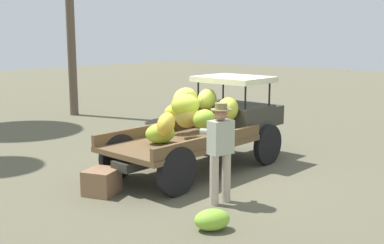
{
  "coord_description": "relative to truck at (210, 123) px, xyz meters",
  "views": [
    {
      "loc": [
        -7.53,
        -5.96,
        2.77
      ],
      "look_at": [
        -0.35,
        0.26,
        1.04
      ],
      "focal_mm": 44.95,
      "sensor_mm": 36.0,
      "label": 1
    }
  ],
  "objects": [
    {
      "name": "ground_plane",
      "position": [
        -0.24,
        -0.26,
        -0.95
      ],
      "size": [
        60.0,
        60.0,
        0.0
      ],
      "primitive_type": "plane",
      "color": "brown"
    },
    {
      "name": "truck",
      "position": [
        0.0,
        0.0,
        0.0
      ],
      "size": [
        4.52,
        1.84,
        1.88
      ],
      "rotation": [
        0.0,
        0.0,
        -0.03
      ],
      "color": "#33322A",
      "rests_on": "ground"
    },
    {
      "name": "farmer",
      "position": [
        -1.68,
        -1.56,
        0.02
      ],
      "size": [
        0.53,
        0.49,
        1.69
      ],
      "rotation": [
        0.0,
        0.0,
        1.35
      ],
      "color": "#C0B09F",
      "rests_on": "ground"
    },
    {
      "name": "wooden_crate",
      "position": [
        -2.67,
        0.3,
        -0.73
      ],
      "size": [
        0.7,
        0.68,
        0.44
      ],
      "primitive_type": "cube",
      "rotation": [
        0.0,
        0.0,
        0.36
      ],
      "color": "#8A6547",
      "rests_on": "ground"
    },
    {
      "name": "loose_banana_bunch",
      "position": [
        -2.65,
        -2.17,
        -0.79
      ],
      "size": [
        0.64,
        0.61,
        0.32
      ],
      "primitive_type": "ellipsoid",
      "rotation": [
        0.0,
        0.02,
        2.5
      ],
      "color": "#89C238",
      "rests_on": "ground"
    }
  ]
}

